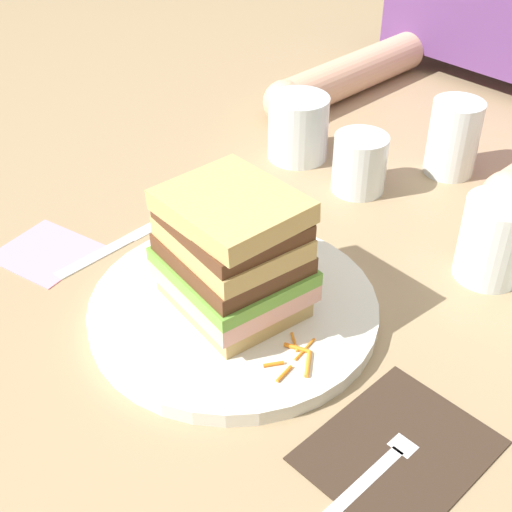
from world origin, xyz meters
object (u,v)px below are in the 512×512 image
at_px(knife, 129,238).
at_px(empty_tumbler_3, 298,128).
at_px(juice_glass, 492,244).
at_px(empty_tumbler_1, 453,138).
at_px(sandwich, 232,253).
at_px(empty_tumbler_0, 360,163).
at_px(fork, 382,464).
at_px(main_plate, 234,308).
at_px(napkin_dark, 399,450).
at_px(napkin_pink, 46,252).

bearing_deg(knife, empty_tumbler_3, 90.36).
height_order(juice_glass, empty_tumbler_1, empty_tumbler_1).
height_order(sandwich, juice_glass, sandwich).
bearing_deg(juice_glass, empty_tumbler_0, 169.88).
xyz_separation_m(sandwich, empty_tumbler_3, (-0.18, 0.27, -0.03)).
height_order(fork, empty_tumbler_3, empty_tumbler_3).
height_order(main_plate, empty_tumbler_0, empty_tumbler_0).
relative_size(fork, empty_tumbler_0, 2.33).
relative_size(fork, knife, 0.83).
xyz_separation_m(empty_tumbler_1, empty_tumbler_3, (-0.16, -0.11, -0.01)).
xyz_separation_m(knife, juice_glass, (0.31, 0.23, 0.04)).
height_order(fork, empty_tumbler_1, empty_tumbler_1).
height_order(fork, knife, fork).
xyz_separation_m(napkin_dark, empty_tumbler_0, (-0.28, 0.28, 0.03)).
bearing_deg(sandwich, empty_tumbler_3, 122.62).
distance_m(sandwich, napkin_dark, 0.22).
bearing_deg(napkin_dark, main_plate, 175.82).
height_order(fork, empty_tumbler_0, empty_tumbler_0).
xyz_separation_m(fork, napkin_pink, (-0.42, -0.04, -0.00)).
distance_m(knife, empty_tumbler_0, 0.29).
distance_m(main_plate, juice_glass, 0.27).
bearing_deg(fork, empty_tumbler_3, 141.01).
bearing_deg(juice_glass, fork, -74.46).
height_order(sandwich, napkin_pink, sandwich).
bearing_deg(empty_tumbler_1, sandwich, -87.87).
bearing_deg(napkin_pink, fork, 5.57).
distance_m(main_plate, sandwich, 0.07).
bearing_deg(sandwich, fork, -10.15).
bearing_deg(empty_tumbler_1, napkin_dark, -60.76).
relative_size(napkin_dark, empty_tumbler_0, 2.00).
distance_m(fork, knife, 0.38).
relative_size(main_plate, empty_tumbler_3, 3.33).
bearing_deg(napkin_pink, empty_tumbler_3, 83.60).
distance_m(empty_tumbler_3, napkin_pink, 0.36).
bearing_deg(main_plate, juice_glass, 59.77).
relative_size(knife, empty_tumbler_3, 2.40).
xyz_separation_m(juice_glass, empty_tumbler_1, (-0.15, 0.15, 0.01)).
bearing_deg(napkin_dark, empty_tumbler_1, 119.24).
xyz_separation_m(juice_glass, napkin_pink, (-0.35, -0.31, -0.04)).
relative_size(juice_glass, napkin_pink, 0.91).
height_order(sandwich, empty_tumbler_1, sandwich).
distance_m(juice_glass, empty_tumbler_3, 0.31).
bearing_deg(empty_tumbler_3, sandwich, -57.38).
xyz_separation_m(main_plate, empty_tumbler_3, (-0.18, 0.27, 0.03)).
height_order(sandwich, knife, sandwich).
height_order(main_plate, napkin_pink, main_plate).
bearing_deg(napkin_dark, empty_tumbler_3, 143.07).
relative_size(sandwich, napkin_pink, 1.46).
distance_m(napkin_dark, napkin_pink, 0.43).
xyz_separation_m(main_plate, napkin_pink, (-0.21, -0.08, -0.01)).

